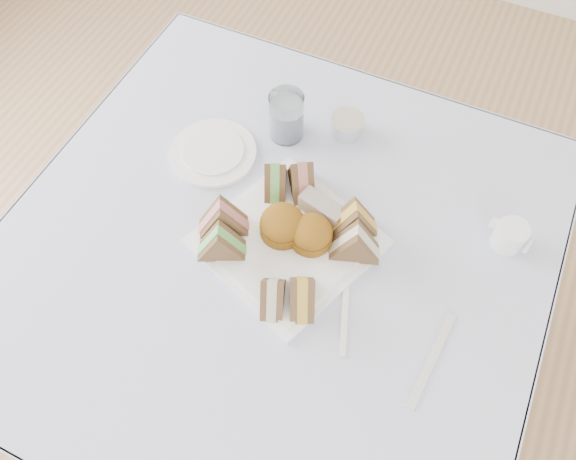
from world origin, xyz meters
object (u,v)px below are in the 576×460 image
at_px(serving_plate, 288,242).
at_px(creamer_jug, 510,236).
at_px(water_glass, 286,116).
at_px(table, 276,320).

height_order(serving_plate, creamer_jug, creamer_jug).
relative_size(serving_plate, water_glass, 2.64).
bearing_deg(water_glass, table, -70.41).
relative_size(table, creamer_jug, 15.03).
bearing_deg(water_glass, creamer_jug, -8.17).
relative_size(table, water_glass, 8.33).
bearing_deg(creamer_jug, table, -142.53).
height_order(table, water_glass, water_glass).
xyz_separation_m(serving_plate, creamer_jug, (0.38, 0.18, 0.02)).
bearing_deg(creamer_jug, water_glass, -176.52).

